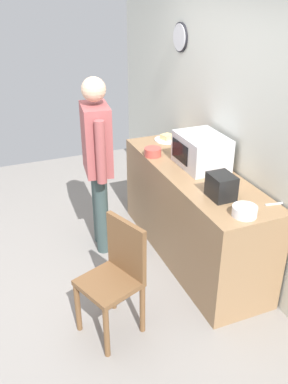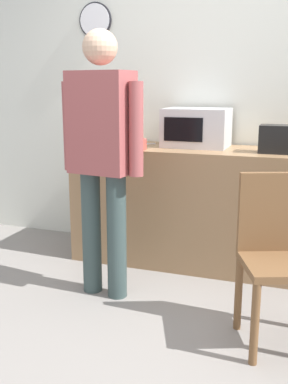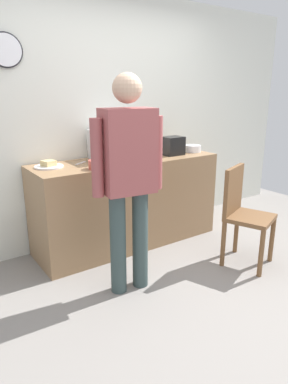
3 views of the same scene
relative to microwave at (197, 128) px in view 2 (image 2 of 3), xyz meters
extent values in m
plane|color=gray|center=(0.09, -1.31, -1.08)|extent=(6.00, 6.00, 0.00)
cube|color=silver|center=(0.09, 0.29, 0.22)|extent=(5.40, 0.10, 2.60)
cylinder|color=white|center=(-0.96, 0.22, 0.87)|extent=(0.27, 0.03, 0.27)
cylinder|color=black|center=(-0.96, 0.23, 0.87)|extent=(0.30, 0.02, 0.30)
cube|color=#93704C|center=(0.06, -0.09, -0.62)|extent=(1.99, 0.62, 0.93)
cube|color=silver|center=(0.00, 0.00, 0.00)|extent=(0.50, 0.38, 0.30)
cube|color=black|center=(-0.06, -0.19, 0.00)|extent=(0.30, 0.01, 0.18)
cylinder|color=white|center=(-0.74, 0.00, -0.14)|extent=(0.27, 0.27, 0.01)
cube|color=#DABD7A|center=(-0.74, 0.00, -0.11)|extent=(0.14, 0.14, 0.05)
cylinder|color=#C64C42|center=(-0.40, -0.32, -0.11)|extent=(0.17, 0.17, 0.08)
cube|color=black|center=(0.61, -0.16, -0.05)|extent=(0.22, 0.18, 0.20)
cube|color=silver|center=(-0.42, -0.01, -0.15)|extent=(0.15, 0.12, 0.01)
cylinder|color=#354646|center=(-0.32, -0.89, -0.66)|extent=(0.13, 0.13, 0.85)
cylinder|color=#354646|center=(-0.52, -0.86, -0.66)|extent=(0.13, 0.13, 0.85)
cube|color=#9E4C4C|center=(-0.42, -0.88, 0.09)|extent=(0.43, 0.29, 0.65)
cylinder|color=#9E4C4C|center=(-0.17, -0.91, 0.06)|extent=(0.09, 0.09, 0.58)
cylinder|color=#9E4C4C|center=(-0.67, -0.84, 0.06)|extent=(0.09, 0.09, 0.58)
sphere|color=#D1A889|center=(-0.42, -0.88, 0.55)|extent=(0.22, 0.22, 0.22)
cylinder|color=brown|center=(0.64, -1.39, -0.86)|extent=(0.04, 0.04, 0.45)
cylinder|color=brown|center=(0.52, -1.06, -0.86)|extent=(0.04, 0.04, 0.45)
cube|color=brown|center=(0.75, -1.16, -0.61)|extent=(0.52, 0.52, 0.04)
cube|color=brown|center=(0.68, -0.99, -0.37)|extent=(0.39, 0.18, 0.45)
camera|label=1|loc=(3.10, -1.83, 1.43)|focal=38.77mm
camera|label=2|loc=(0.81, -3.57, 0.32)|focal=42.95mm
camera|label=3|loc=(-1.81, -3.09, 0.55)|focal=32.37mm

